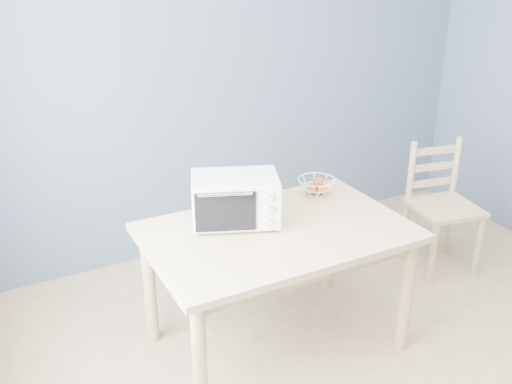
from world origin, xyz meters
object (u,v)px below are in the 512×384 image
dining_table (277,246)px  toaster_oven (232,199)px  fruit_basket (316,186)px  dining_chair (441,208)px

dining_table → toaster_oven: 0.35m
fruit_basket → toaster_oven: bearing=-170.2°
dining_table → fruit_basket: 0.55m
fruit_basket → dining_chair: (1.04, -0.03, -0.36)m
dining_table → dining_chair: size_ratio=1.54×
fruit_basket → dining_chair: size_ratio=0.33×
fruit_basket → dining_chair: dining_chair is taller
toaster_oven → dining_chair: toaster_oven is taller
dining_table → fruit_basket: fruit_basket is taller
toaster_oven → dining_table: bearing=-23.5°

